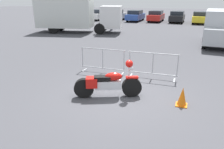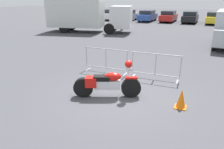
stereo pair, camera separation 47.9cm
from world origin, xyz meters
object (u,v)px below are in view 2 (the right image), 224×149
Objects in this scene: box_truck at (85,14)px; parked_car_white at (110,14)px; motorcycle at (107,83)px; parked_car_black at (190,17)px; parked_car_blue at (148,16)px; parked_car_yellow at (214,18)px; pedestrian at (122,21)px; parked_car_silver at (128,15)px; traffic_cone at (181,99)px; crowd_barrier_far at (155,66)px; crowd_barrier_near at (106,60)px; parked_car_red at (169,16)px.

box_truck is 11.98m from parked_car_white.
parked_car_black is at bearing 66.04° from motorcycle.
box_truck is 12.03m from parked_car_blue.
parked_car_yellow is (13.71, 0.07, -0.01)m from parked_car_white.
parked_car_blue is at bearing 138.76° from pedestrian.
motorcycle is at bearing -179.80° from parked_car_black.
box_truck is 1.84× the size of parked_car_silver.
traffic_cone is (-0.95, -23.71, -0.44)m from parked_car_yellow.
parked_car_black is 2.75m from parked_car_yellow.
parked_car_silver is (0.16, 11.30, -0.90)m from box_truck.
crowd_barrier_far is 0.48× the size of parked_car_black.
parked_car_white is 1.01× the size of parked_car_blue.
parked_car_black reaches higher than crowd_barrier_near.
parked_car_white is 1.00× the size of parked_car_silver.
box_truck is at bearing 146.52° from parked_car_black.
crowd_barrier_far is 2.44m from traffic_cone.
pedestrian is (5.34, -9.32, 0.18)m from parked_car_white.
parked_car_white reaches higher than parked_car_black.
crowd_barrier_far is at bearing -150.42° from parked_car_white.
parked_car_silver is 2.76m from parked_car_blue.
parked_car_white reaches higher than motorcycle.
parked_car_silver is at bearing 155.83° from pedestrian.
crowd_barrier_near is at bearing -22.34° from pedestrian.
parked_car_white is at bearing 93.14° from parked_car_black.
parked_car_silver is 1.01× the size of parked_car_blue.
parked_car_blue is at bearing 79.06° from motorcycle.
box_truck reaches higher than parked_car_yellow.
crowd_barrier_far is 21.89m from parked_car_black.
motorcycle is 0.49× the size of parked_car_silver.
parked_car_black is (-0.53, 21.88, 0.17)m from crowd_barrier_far.
traffic_cone is at bearing -174.20° from parked_car_black.
parked_car_white is (-10.41, 23.81, 0.26)m from motorcycle.
parked_car_silver is 1.02× the size of parked_car_yellow.
parked_car_red reaches higher than parked_car_black.
parked_car_yellow is at bearing 78.55° from crowd_barrier_near.
parked_car_silver is (-6.59, 21.21, 0.19)m from crowd_barrier_near.
parked_car_black is (1.64, 21.88, 0.17)m from crowd_barrier_near.
crowd_barrier_near is 1.19× the size of pedestrian.
parked_car_silver is 9.33m from pedestrian.
parked_car_white is at bearing 118.05° from crowd_barrier_far.
parked_car_red is (-1.10, 21.94, 0.17)m from crowd_barrier_near.
box_truck is 13.32m from parked_car_red.
parked_car_black is at bearing -83.81° from parked_car_silver.
box_truck is at bearing 156.39° from parked_car_red.
parked_car_red is at bearing 90.40° from parked_car_black.
parked_car_yellow is (10.97, 0.43, -0.01)m from parked_car_silver.
motorcycle reaches higher than crowd_barrier_near.
parked_car_yellow is at bearing 87.70° from traffic_cone.
box_truck reaches higher than pedestrian.
parked_car_yellow is at bearing 33.75° from box_truck.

